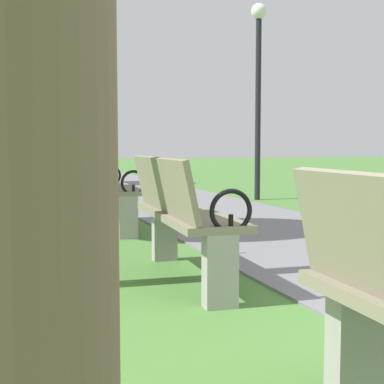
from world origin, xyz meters
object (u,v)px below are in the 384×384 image
object	(u,v)px
park_bench_3	(111,188)
tree_4	(12,37)
park_bench_4	(79,176)
pedestrian_walking	(105,147)
park_bench_2	(180,214)
lamp_post	(258,71)

from	to	relation	value
park_bench_3	tree_4	xyz separation A→B (m)	(-0.90, 7.70, 3.06)
park_bench_4	pedestrian_walking	distance (m)	5.12
park_bench_2	tree_4	world-z (taller)	tree_4
pedestrian_walking	lamp_post	world-z (taller)	lamp_post
park_bench_4	pedestrian_walking	xyz separation A→B (m)	(1.30, 4.93, 0.44)
park_bench_2	park_bench_4	size ratio (longest dim) A/B	1.01
park_bench_3	park_bench_2	bearing A→B (deg)	-90.00
tree_4	lamp_post	bearing A→B (deg)	-50.84
park_bench_2	lamp_post	world-z (taller)	lamp_post
lamp_post	pedestrian_walking	bearing A→B (deg)	110.15
pedestrian_walking	tree_4	bearing A→B (deg)	-177.83
park_bench_3	pedestrian_walking	world-z (taller)	pedestrian_walking
park_bench_2	park_bench_4	distance (m)	5.54
lamp_post	park_bench_3	bearing A→B (deg)	-139.37
park_bench_4	lamp_post	size ratio (longest dim) A/B	0.46
park_bench_3	lamp_post	size ratio (longest dim) A/B	0.46
pedestrian_walking	park_bench_3	bearing A→B (deg)	-99.50
tree_4	park_bench_4	bearing A→B (deg)	-79.49
park_bench_3	pedestrian_walking	size ratio (longest dim) A/B	1.00
park_bench_3	pedestrian_walking	bearing A→B (deg)	80.50
park_bench_2	tree_4	bearing A→B (deg)	94.95
tree_4	pedestrian_walking	size ratio (longest dim) A/B	2.81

